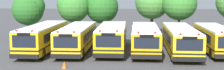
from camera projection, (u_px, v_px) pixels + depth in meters
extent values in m
plane|color=#424244|center=(128.00, 52.00, 29.47)|extent=(160.00, 160.00, 0.00)
cube|color=yellow|center=(44.00, 37.00, 29.55)|extent=(2.67, 10.21, 2.08)
cube|color=white|center=(43.00, 26.00, 29.40)|extent=(2.61, 10.00, 0.12)
cube|color=black|center=(24.00, 57.00, 24.59)|extent=(2.42, 0.23, 0.36)
cube|color=black|center=(24.00, 41.00, 24.47)|extent=(1.94, 0.12, 1.00)
cube|color=black|center=(57.00, 33.00, 29.69)|extent=(0.27, 7.91, 0.75)
cube|color=black|center=(33.00, 33.00, 29.90)|extent=(0.27, 7.91, 0.75)
cube|color=black|center=(44.00, 41.00, 29.60)|extent=(2.69, 10.31, 0.10)
sphere|color=red|center=(32.00, 31.00, 24.47)|extent=(0.18, 0.18, 0.18)
sphere|color=red|center=(16.00, 31.00, 24.59)|extent=(0.18, 0.18, 0.18)
cube|color=black|center=(23.00, 34.00, 24.39)|extent=(1.07, 0.11, 0.24)
cylinder|color=black|center=(43.00, 54.00, 25.95)|extent=(0.31, 1.01, 1.00)
cylinder|color=black|center=(19.00, 53.00, 26.14)|extent=(0.31, 1.01, 1.00)
cylinder|color=black|center=(63.00, 41.00, 32.80)|extent=(0.31, 1.01, 1.00)
cylinder|color=black|center=(44.00, 41.00, 32.99)|extent=(0.31, 1.01, 1.00)
cube|color=yellow|center=(77.00, 37.00, 29.60)|extent=(2.60, 10.14, 1.97)
cube|color=white|center=(77.00, 27.00, 29.45)|extent=(2.55, 9.93, 0.12)
cube|color=black|center=(66.00, 56.00, 24.65)|extent=(2.49, 0.20, 0.36)
cube|color=black|center=(65.00, 42.00, 24.54)|extent=(2.00, 0.09, 0.95)
cube|color=black|center=(90.00, 34.00, 29.75)|extent=(0.17, 7.88, 0.71)
cube|color=black|center=(65.00, 34.00, 29.94)|extent=(0.17, 7.88, 0.71)
cube|color=black|center=(77.00, 41.00, 29.65)|extent=(2.63, 10.24, 0.10)
sphere|color=red|center=(74.00, 32.00, 24.55)|extent=(0.18, 0.18, 0.18)
sphere|color=red|center=(58.00, 32.00, 24.65)|extent=(0.18, 0.18, 0.18)
cube|color=black|center=(65.00, 36.00, 24.46)|extent=(1.10, 0.10, 0.24)
cylinder|color=black|center=(82.00, 53.00, 26.02)|extent=(0.30, 1.00, 1.00)
cylinder|color=black|center=(57.00, 53.00, 26.19)|extent=(0.30, 1.00, 1.00)
cylinder|color=black|center=(93.00, 41.00, 32.84)|extent=(0.30, 1.00, 1.00)
cylinder|color=black|center=(73.00, 41.00, 33.00)|extent=(0.30, 1.00, 1.00)
cube|color=#EAA80C|center=(112.00, 37.00, 29.57)|extent=(2.57, 9.53, 2.02)
cube|color=white|center=(112.00, 26.00, 29.42)|extent=(2.52, 9.34, 0.12)
cube|color=black|center=(108.00, 56.00, 24.91)|extent=(2.58, 0.17, 0.36)
cube|color=black|center=(108.00, 41.00, 24.80)|extent=(2.08, 0.07, 0.97)
cube|color=black|center=(125.00, 34.00, 29.74)|extent=(0.07, 7.42, 0.73)
cube|color=black|center=(99.00, 33.00, 29.90)|extent=(0.07, 7.42, 0.73)
cube|color=black|center=(112.00, 41.00, 29.62)|extent=(2.60, 9.62, 0.10)
sphere|color=red|center=(117.00, 31.00, 24.81)|extent=(0.18, 0.18, 0.18)
sphere|color=red|center=(100.00, 31.00, 24.90)|extent=(0.18, 0.18, 0.18)
cube|color=black|center=(108.00, 35.00, 24.71)|extent=(1.14, 0.08, 0.24)
cylinder|color=black|center=(123.00, 53.00, 26.29)|extent=(0.28, 1.00, 1.00)
cylinder|color=black|center=(97.00, 52.00, 26.44)|extent=(0.28, 1.00, 1.00)
cylinder|color=black|center=(124.00, 41.00, 32.54)|extent=(0.28, 1.00, 1.00)
cylinder|color=black|center=(103.00, 41.00, 32.68)|extent=(0.28, 1.00, 1.00)
cube|color=#EAA80C|center=(145.00, 38.00, 29.29)|extent=(2.67, 9.96, 1.95)
cube|color=white|center=(145.00, 27.00, 29.15)|extent=(2.62, 9.76, 0.12)
cube|color=black|center=(146.00, 57.00, 24.44)|extent=(2.51, 0.21, 0.36)
cube|color=black|center=(147.00, 43.00, 24.33)|extent=(2.02, 0.10, 0.94)
cube|color=black|center=(158.00, 34.00, 29.44)|extent=(0.21, 7.73, 0.70)
cube|color=black|center=(132.00, 34.00, 29.65)|extent=(0.21, 7.73, 0.70)
cube|color=black|center=(145.00, 42.00, 29.34)|extent=(2.70, 10.06, 0.10)
sphere|color=red|center=(155.00, 33.00, 24.34)|extent=(0.18, 0.18, 0.18)
sphere|color=red|center=(138.00, 33.00, 24.45)|extent=(0.18, 0.18, 0.18)
cube|color=black|center=(147.00, 36.00, 24.25)|extent=(1.11, 0.10, 0.24)
cylinder|color=black|center=(159.00, 54.00, 25.81)|extent=(0.30, 1.01, 1.00)
cylinder|color=black|center=(133.00, 53.00, 25.98)|extent=(0.30, 1.01, 1.00)
cylinder|color=black|center=(154.00, 41.00, 32.43)|extent=(0.30, 1.01, 1.00)
cylinder|color=black|center=(134.00, 41.00, 32.61)|extent=(0.30, 1.01, 1.00)
cube|color=yellow|center=(180.00, 39.00, 28.77)|extent=(2.74, 10.71, 1.93)
cube|color=white|center=(180.00, 28.00, 28.63)|extent=(2.68, 10.50, 0.12)
cube|color=black|center=(189.00, 59.00, 23.55)|extent=(2.54, 0.22, 0.36)
cube|color=black|center=(190.00, 45.00, 23.44)|extent=(2.04, 0.11, 0.93)
cube|color=black|center=(193.00, 35.00, 28.92)|extent=(0.23, 8.31, 0.70)
cube|color=black|center=(166.00, 35.00, 29.13)|extent=(0.23, 8.31, 0.70)
cube|color=black|center=(180.00, 43.00, 28.82)|extent=(2.76, 10.82, 0.10)
sphere|color=red|center=(199.00, 35.00, 23.44)|extent=(0.18, 0.18, 0.18)
sphere|color=red|center=(181.00, 34.00, 23.56)|extent=(0.18, 0.18, 0.18)
cube|color=black|center=(190.00, 38.00, 23.36)|extent=(1.12, 0.11, 0.24)
cylinder|color=black|center=(200.00, 56.00, 24.91)|extent=(0.30, 1.01, 1.00)
cylinder|color=black|center=(173.00, 56.00, 25.09)|extent=(0.30, 1.01, 1.00)
cylinder|color=black|center=(186.00, 42.00, 32.27)|extent=(0.30, 1.01, 1.00)
cylinder|color=black|center=(165.00, 41.00, 32.46)|extent=(0.30, 1.01, 1.00)
cube|color=yellow|center=(215.00, 39.00, 28.94)|extent=(2.44, 9.04, 1.95)
cube|color=white|center=(216.00, 28.00, 28.80)|extent=(2.39, 8.86, 0.12)
cube|color=black|center=(202.00, 35.00, 29.27)|extent=(0.09, 7.04, 0.70)
cube|color=black|center=(215.00, 43.00, 28.99)|extent=(2.47, 9.13, 0.10)
sphere|color=red|center=(222.00, 32.00, 24.52)|extent=(0.18, 0.18, 0.18)
cylinder|color=black|center=(212.00, 53.00, 26.05)|extent=(0.29, 1.00, 1.00)
cylinder|color=black|center=(218.00, 43.00, 31.66)|extent=(0.29, 1.00, 1.00)
cylinder|color=black|center=(198.00, 42.00, 31.80)|extent=(0.29, 1.00, 1.00)
cylinder|color=#4C3823|center=(29.00, 29.00, 38.64)|extent=(0.40, 0.40, 2.06)
sphere|color=#286623|center=(28.00, 10.00, 38.30)|extent=(3.97, 3.97, 3.97)
sphere|color=#286623|center=(33.00, 6.00, 38.34)|extent=(2.91, 2.91, 2.91)
cylinder|color=#4C3823|center=(74.00, 28.00, 38.97)|extent=(0.31, 0.31, 2.39)
sphere|color=#387A2D|center=(74.00, 7.00, 38.60)|extent=(3.97, 3.97, 3.97)
sphere|color=#387A2D|center=(68.00, 4.00, 38.56)|extent=(2.86, 2.86, 2.86)
cylinder|color=#4C3823|center=(102.00, 28.00, 39.77)|extent=(0.36, 0.36, 2.21)
sphere|color=#286623|center=(102.00, 7.00, 39.40)|extent=(4.26, 4.26, 4.26)
sphere|color=#286623|center=(107.00, 5.00, 39.69)|extent=(2.69, 2.69, 2.69)
cylinder|color=#4C3823|center=(152.00, 26.00, 39.90)|extent=(0.39, 0.39, 2.77)
sphere|color=#478438|center=(152.00, 2.00, 39.48)|extent=(4.39, 4.39, 4.39)
sphere|color=#478438|center=(158.00, 0.00, 39.75)|extent=(2.72, 2.72, 2.72)
cylinder|color=#4C3823|center=(179.00, 27.00, 37.73)|extent=(0.29, 0.29, 2.79)
sphere|color=#387A2D|center=(180.00, 3.00, 37.32)|extent=(4.25, 4.25, 4.25)
sphere|color=#387A2D|center=(174.00, 2.00, 37.37)|extent=(2.35, 2.35, 2.35)
cone|color=#EA5914|center=(64.00, 65.00, 22.91)|extent=(0.39, 0.39, 0.51)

